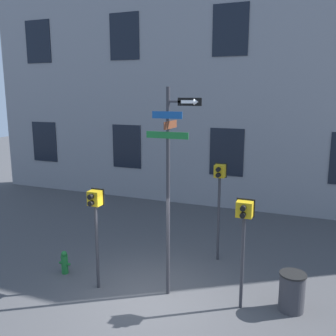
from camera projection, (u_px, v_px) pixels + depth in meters
ground_plane at (150, 301)px, 9.12m from camera, size 60.00×60.00×0.00m
building_facade at (232, 31)px, 15.30m from camera, size 24.00×0.64×14.93m
street_sign_pole at (170, 177)px, 8.84m from camera, size 1.32×0.78×5.12m
pedestrian_signal_left at (95, 212)px, 9.35m from camera, size 0.37×0.40×2.63m
pedestrian_signal_right at (244, 224)px, 8.43m from camera, size 0.42×0.40×2.63m
pedestrian_signal_across at (219, 186)px, 10.94m from camera, size 0.37×0.40×2.96m
fire_hydrant at (65, 262)px, 10.46m from camera, size 0.35×0.19×0.66m
trash_bin at (292, 292)px, 8.65m from camera, size 0.62×0.62×0.92m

